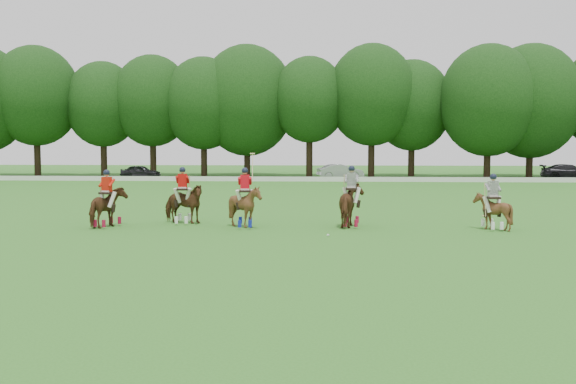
# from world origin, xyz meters

# --- Properties ---
(ground) EXTENTS (180.00, 180.00, 0.00)m
(ground) POSITION_xyz_m (0.00, 0.00, 0.00)
(ground) COLOR #2F6A1E
(ground) RESTS_ON ground
(tree_line) EXTENTS (117.98, 14.32, 14.75)m
(tree_line) POSITION_xyz_m (0.26, 48.05, 8.23)
(tree_line) COLOR black
(tree_line) RESTS_ON ground
(boundary_rail) EXTENTS (120.00, 0.10, 0.44)m
(boundary_rail) POSITION_xyz_m (0.00, 38.00, 0.22)
(boundary_rail) COLOR white
(boundary_rail) RESTS_ON ground
(car_left) EXTENTS (4.07, 1.80, 1.36)m
(car_left) POSITION_xyz_m (-16.94, 42.50, 0.68)
(car_left) COLOR black
(car_left) RESTS_ON ground
(car_mid) EXTENTS (4.79, 2.66, 1.50)m
(car_mid) POSITION_xyz_m (3.22, 42.50, 0.75)
(car_mid) COLOR #9B9BA0
(car_mid) RESTS_ON ground
(car_right) EXTENTS (5.46, 2.81, 1.52)m
(car_right) POSITION_xyz_m (25.34, 42.50, 0.76)
(car_right) COLOR black
(car_right) RESTS_ON ground
(polo_red_a) EXTENTS (1.23, 2.01, 2.29)m
(polo_red_a) POSITION_xyz_m (-6.57, 3.63, 0.83)
(polo_red_a) COLOR #4B2A14
(polo_red_a) RESTS_ON ground
(polo_red_b) EXTENTS (1.80, 1.59, 2.36)m
(polo_red_b) POSITION_xyz_m (-3.84, 5.02, 0.85)
(polo_red_b) COLOR #4B2A14
(polo_red_b) RESTS_ON ground
(polo_red_c) EXTENTS (1.52, 1.67, 2.91)m
(polo_red_c) POSITION_xyz_m (-1.08, 3.92, 0.86)
(polo_red_c) COLOR #4B2A14
(polo_red_c) RESTS_ON ground
(polo_stripe_a) EXTENTS (1.32, 2.14, 2.44)m
(polo_stripe_a) POSITION_xyz_m (3.14, 4.44, 0.90)
(polo_stripe_a) COLOR #4B2A14
(polo_stripe_a) RESTS_ON ground
(polo_stripe_b) EXTENTS (1.31, 1.43, 2.16)m
(polo_stripe_b) POSITION_xyz_m (8.54, 3.85, 0.76)
(polo_stripe_b) COLOR #4B2A14
(polo_stripe_b) RESTS_ON ground
(polo_ball) EXTENTS (0.09, 0.09, 0.09)m
(polo_ball) POSITION_xyz_m (2.22, 1.58, 0.04)
(polo_ball) COLOR white
(polo_ball) RESTS_ON ground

